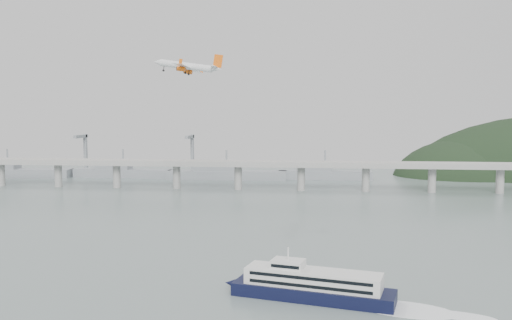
# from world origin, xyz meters

# --- Properties ---
(ground) EXTENTS (900.00, 900.00, 0.00)m
(ground) POSITION_xyz_m (0.00, 0.00, 0.00)
(ground) COLOR slate
(ground) RESTS_ON ground
(bridge) EXTENTS (800.00, 22.00, 23.90)m
(bridge) POSITION_xyz_m (-1.15, 200.00, 17.65)
(bridge) COLOR #9A9A97
(bridge) RESTS_ON ground
(distant_fleet) EXTENTS (453.00, 60.90, 40.00)m
(distant_fleet) POSITION_xyz_m (-155.36, 265.08, 6.22)
(distant_fleet) COLOR gray
(distant_fleet) RESTS_ON ground
(ferry) EXTENTS (85.17, 30.01, 16.29)m
(ferry) POSITION_xyz_m (30.09, -51.68, 4.42)
(ferry) COLOR black
(ferry) RESTS_ON ground
(airliner) EXTENTS (42.69, 38.85, 11.79)m
(airliner) POSITION_xyz_m (-43.46, 88.26, 87.52)
(airliner) COLOR white
(airliner) RESTS_ON ground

